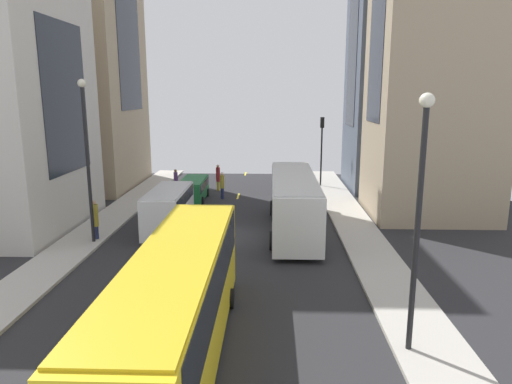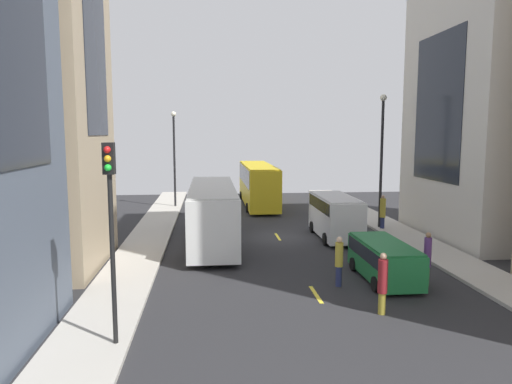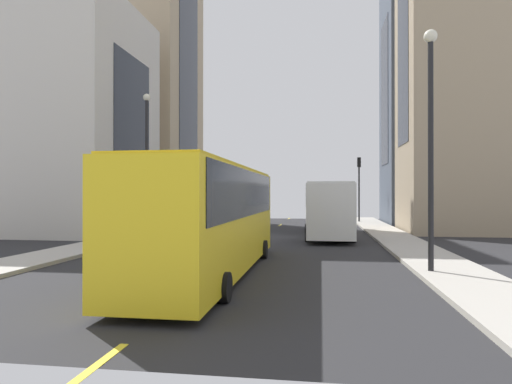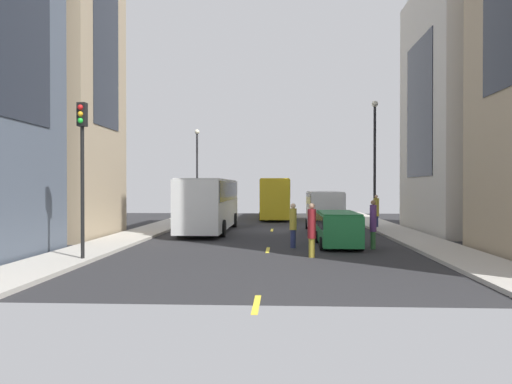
{
  "view_description": "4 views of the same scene",
  "coord_description": "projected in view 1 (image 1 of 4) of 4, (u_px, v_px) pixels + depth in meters",
  "views": [
    {
      "loc": [
        -2.67,
        25.77,
        8.14
      ],
      "look_at": [
        -1.71,
        -2.41,
        2.1
      ],
      "focal_mm": 32.59,
      "sensor_mm": 36.0,
      "label": 1
    },
    {
      "loc": [
        -4.14,
        -28.21,
        6.36
      ],
      "look_at": [
        -1.25,
        1.0,
        2.68
      ],
      "focal_mm": 33.13,
      "sensor_mm": 36.0,
      "label": 2
    },
    {
      "loc": [
        -3.48,
        27.48,
        2.69
      ],
      "look_at": [
        0.61,
        -0.27,
        2.82
      ],
      "focal_mm": 31.03,
      "sensor_mm": 36.0,
      "label": 3
    },
    {
      "loc": [
        0.6,
        -33.15,
        2.88
      ],
      "look_at": [
        -0.98,
        -1.6,
        2.56
      ],
      "focal_mm": 35.02,
      "sensor_mm": 36.0,
      "label": 4
    }
  ],
  "objects": [
    {
      "name": "ground_plane",
      "position": [
        225.0,
        236.0,
        26.98
      ],
      "size": [
        42.21,
        42.21,
        0.0
      ],
      "primitive_type": "plane",
      "color": "#28282B"
    },
    {
      "name": "sidewalk_west",
      "position": [
        361.0,
        236.0,
        26.7
      ],
      "size": [
        2.52,
        44.0,
        0.15
      ],
      "primitive_type": "cube",
      "color": "#B2ADA3",
      "rests_on": "ground"
    },
    {
      "name": "sidewalk_east",
      "position": [
        92.0,
        233.0,
        27.23
      ],
      "size": [
        2.52,
        44.0,
        0.15
      ],
      "primitive_type": "cube",
      "color": "#B2ADA3",
      "rests_on": "ground"
    },
    {
      "name": "lane_stripe_0",
      "position": [
        246.0,
        174.0,
        47.5
      ],
      "size": [
        0.16,
        2.0,
        0.01
      ],
      "primitive_type": "cube",
      "color": "yellow",
      "rests_on": "ground"
    },
    {
      "name": "lane_stripe_1",
      "position": [
        238.0,
        196.0,
        37.24
      ],
      "size": [
        0.16,
        2.0,
        0.01
      ],
      "primitive_type": "cube",
      "color": "yellow",
      "rests_on": "ground"
    },
    {
      "name": "lane_stripe_2",
      "position": [
        225.0,
        236.0,
        26.98
      ],
      "size": [
        0.16,
        2.0,
        0.01
      ],
      "primitive_type": "cube",
      "color": "yellow",
      "rests_on": "ground"
    },
    {
      "name": "lane_stripe_3",
      "position": [
        197.0,
        323.0,
        16.72
      ],
      "size": [
        0.16,
        2.0,
        0.01
      ],
      "primitive_type": "cube",
      "color": "yellow",
      "rests_on": "ground"
    },
    {
      "name": "building_west_0",
      "position": [
        407.0,
        45.0,
        38.09
      ],
      "size": [
        9.0,
        7.73,
        23.99
      ],
      "color": "#4C5666",
      "rests_on": "ground"
    },
    {
      "name": "building_east_0",
      "position": [
        72.0,
        9.0,
        38.18
      ],
      "size": [
        9.19,
        10.76,
        29.79
      ],
      "color": "tan",
      "rests_on": "ground"
    },
    {
      "name": "city_bus_white",
      "position": [
        294.0,
        198.0,
        27.57
      ],
      "size": [
        2.8,
        11.46,
        3.35
      ],
      "color": "silver",
      "rests_on": "ground"
    },
    {
      "name": "streetcar_yellow",
      "position": [
        178.0,
        299.0,
        13.85
      ],
      "size": [
        2.7,
        12.22,
        3.59
      ],
      "color": "yellow",
      "rests_on": "ground"
    },
    {
      "name": "delivery_van_white",
      "position": [
        169.0,
        207.0,
        27.43
      ],
      "size": [
        2.25,
        5.65,
        2.58
      ],
      "color": "white",
      "rests_on": "ground"
    },
    {
      "name": "car_green_0",
      "position": [
        193.0,
        188.0,
        35.61
      ],
      "size": [
        1.98,
        4.73,
        1.67
      ],
      "color": "#1E7238",
      "rests_on": "ground"
    },
    {
      "name": "pedestrian_walking_far",
      "position": [
        222.0,
        185.0,
        36.13
      ],
      "size": [
        0.34,
        0.34,
        2.11
      ],
      "rotation": [
        0.0,
        0.0,
        5.75
      ],
      "color": "navy",
      "rests_on": "ground"
    },
    {
      "name": "pedestrian_crossing_mid",
      "position": [
        95.0,
        219.0,
        25.72
      ],
      "size": [
        0.37,
        0.37,
        2.19
      ],
      "rotation": [
        0.0,
        0.0,
        5.58
      ],
      "color": "navy",
      "rests_on": "ground"
    },
    {
      "name": "pedestrian_waiting_curb",
      "position": [
        218.0,
        177.0,
        39.22
      ],
      "size": [
        0.34,
        0.34,
        2.22
      ],
      "rotation": [
        0.0,
        0.0,
        4.7
      ],
      "color": "gold",
      "rests_on": "ground"
    },
    {
      "name": "pedestrian_crossing_near",
      "position": [
        176.0,
        182.0,
        36.51
      ],
      "size": [
        0.31,
        0.31,
        2.27
      ],
      "rotation": [
        0.0,
        0.0,
        3.81
      ],
      "color": "#336B38",
      "rests_on": "ground"
    },
    {
      "name": "traffic_light_near_corner",
      "position": [
        322.0,
        138.0,
        40.01
      ],
      "size": [
        0.32,
        0.44,
        5.94
      ],
      "color": "black",
      "rests_on": "ground"
    },
    {
      "name": "streetlamp_near",
      "position": [
        419.0,
        201.0,
        13.82
      ],
      "size": [
        0.44,
        0.44,
        8.0
      ],
      "color": "black",
      "rests_on": "ground"
    },
    {
      "name": "streetlamp_far",
      "position": [
        87.0,
        147.0,
        24.41
      ],
      "size": [
        0.44,
        0.44,
        8.69
      ],
      "color": "black",
      "rests_on": "ground"
    }
  ]
}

